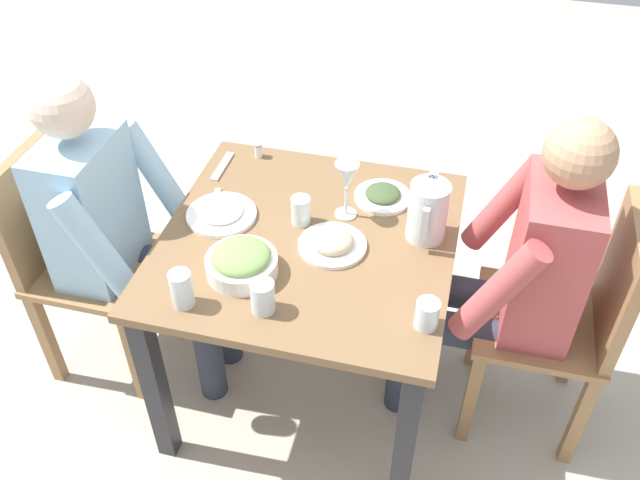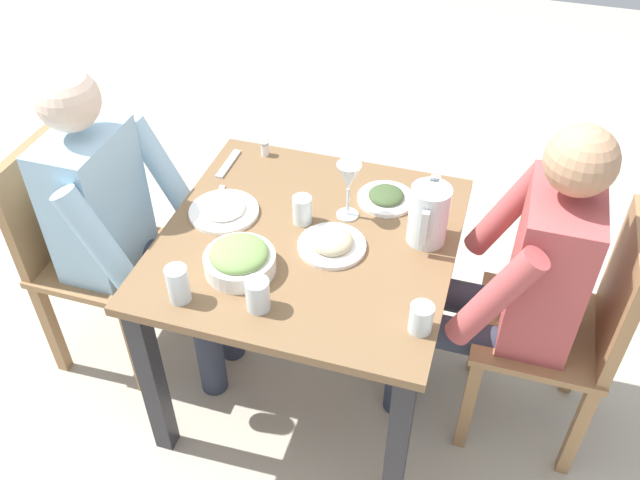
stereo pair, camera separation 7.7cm
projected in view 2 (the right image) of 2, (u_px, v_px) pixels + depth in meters
ground_plane at (310, 380)px, 2.55m from camera, size 8.00×8.00×0.00m
dining_table at (309, 265)px, 2.16m from camera, size 0.89×0.89×0.71m
chair_near at (80, 244)px, 2.37m from camera, size 0.40×0.40×0.89m
chair_far at (571, 325)px, 2.09m from camera, size 0.40×0.40×0.89m
diner_near at (125, 222)px, 2.23m from camera, size 0.48×0.53×1.18m
diner_far at (512, 277)px, 2.04m from camera, size 0.48×0.53×1.18m
water_pitcher at (429, 215)px, 2.01m from camera, size 0.16×0.12×0.19m
salad_bowl at (240, 259)px, 1.95m from camera, size 0.21×0.21×0.09m
plate_dolmas at (386, 197)px, 2.21m from camera, size 0.19×0.19×0.04m
plate_yoghurt at (224, 210)px, 2.16m from camera, size 0.22×0.22×0.04m
plate_beans at (332, 243)px, 2.04m from camera, size 0.21×0.21×0.06m
water_glass_near_left at (421, 318)px, 1.78m from camera, size 0.06×0.06×0.09m
water_glass_center at (258, 295)px, 1.83m from camera, size 0.07×0.07×0.10m
water_glass_near_right at (302, 210)px, 2.11m from camera, size 0.06×0.06×0.09m
water_glass_by_pitcher at (178, 284)px, 1.85m from camera, size 0.06×0.06×0.11m
wine_glass at (349, 179)px, 2.07m from camera, size 0.08×0.08×0.20m
salt_shaker at (265, 148)px, 2.40m from camera, size 0.03×0.03×0.05m
fork_near at (228, 164)px, 2.37m from camera, size 0.17×0.03×0.01m
knife_near at (218, 203)px, 2.21m from camera, size 0.18×0.06×0.01m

